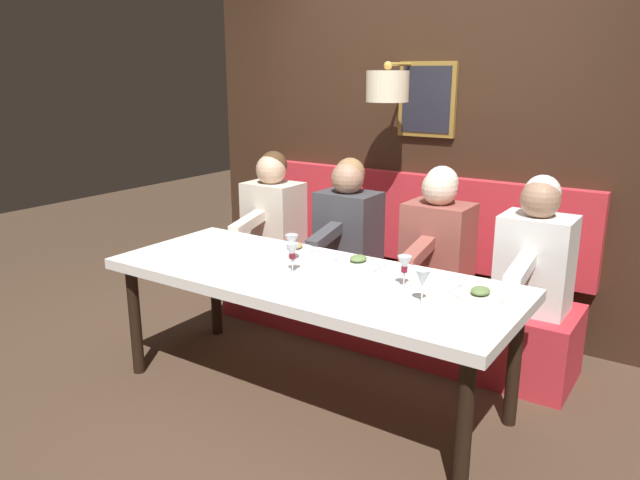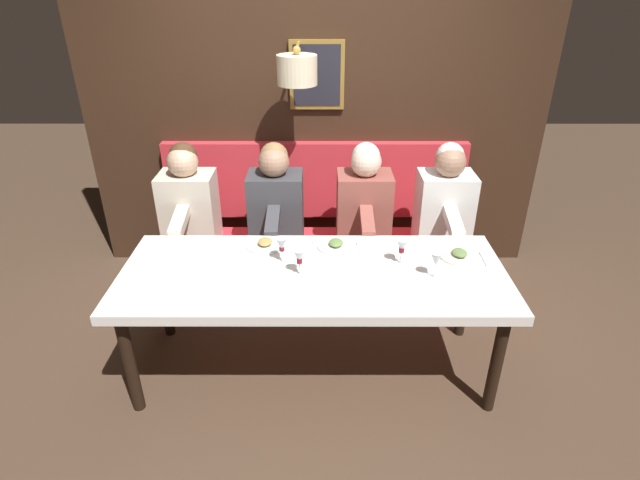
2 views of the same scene
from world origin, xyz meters
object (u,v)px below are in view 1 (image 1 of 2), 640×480
at_px(diner_middle, 348,221).
at_px(wine_glass_0, 292,243).
at_px(diner_nearest, 536,249).
at_px(dining_table, 309,284).
at_px(diner_near, 438,234).
at_px(diner_far, 273,209).
at_px(wine_glass_2, 404,265).
at_px(wine_glass_1, 292,252).
at_px(wine_glass_3, 423,280).

distance_m(diner_middle, wine_glass_0, 0.79).
bearing_deg(diner_nearest, dining_table, 132.45).
bearing_deg(diner_near, diner_nearest, -90.00).
height_order(diner_near, diner_far, same).
bearing_deg(diner_far, diner_nearest, -90.00).
bearing_deg(diner_near, wine_glass_2, -168.59).
relative_size(wine_glass_1, wine_glass_3, 1.00).
height_order(wine_glass_0, wine_glass_3, same).
height_order(dining_table, wine_glass_1, wine_glass_1).
xyz_separation_m(diner_middle, wine_glass_3, (-0.95, -0.99, 0.04)).
bearing_deg(diner_far, wine_glass_3, -120.29).
height_order(dining_table, diner_nearest, diner_nearest).
xyz_separation_m(dining_table, diner_far, (0.88, 0.94, 0.14)).
relative_size(wine_glass_2, wine_glass_3, 1.00).
bearing_deg(wine_glass_1, wine_glass_0, 37.43).
height_order(diner_far, wine_glass_1, diner_far).
bearing_deg(dining_table, wine_glass_3, -95.91).
bearing_deg(diner_middle, wine_glass_3, -134.07).
distance_m(diner_near, diner_middle, 0.65).
distance_m(wine_glass_2, wine_glass_3, 0.23).
distance_m(dining_table, diner_far, 1.29).
distance_m(dining_table, wine_glass_0, 0.28).
relative_size(diner_nearest, wine_glass_3, 4.82).
bearing_deg(wine_glass_3, diner_nearest, -15.66).
xyz_separation_m(wine_glass_1, wine_glass_2, (0.13, -0.60, -0.00)).
height_order(diner_near, wine_glass_2, diner_near).
xyz_separation_m(diner_near, wine_glass_2, (-0.80, -0.16, 0.04)).
relative_size(diner_nearest, wine_glass_1, 4.82).
relative_size(diner_nearest, diner_near, 1.00).
relative_size(diner_near, diner_middle, 1.00).
height_order(diner_far, wine_glass_3, diner_far).
bearing_deg(wine_glass_1, wine_glass_3, -92.28).
relative_size(diner_near, wine_glass_3, 4.82).
xyz_separation_m(diner_near, diner_far, (0.00, 1.30, 0.00)).
distance_m(diner_near, wine_glass_0, 0.96).
bearing_deg(dining_table, diner_nearest, -47.55).
relative_size(diner_middle, wine_glass_3, 4.82).
height_order(diner_near, wine_glass_0, diner_near).
xyz_separation_m(diner_nearest, wine_glass_1, (-0.92, 1.04, 0.04)).
height_order(diner_middle, wine_glass_2, diner_middle).
bearing_deg(diner_far, diner_near, -90.00).
xyz_separation_m(diner_middle, diner_far, (0.00, 0.65, 0.00)).
distance_m(diner_near, wine_glass_3, 1.01).
bearing_deg(diner_middle, wine_glass_2, -134.34).
distance_m(diner_nearest, diner_far, 1.90).
relative_size(diner_nearest, wine_glass_0, 4.82).
relative_size(wine_glass_0, wine_glass_2, 1.00).
bearing_deg(wine_glass_1, diner_far, 42.90).
xyz_separation_m(diner_middle, wine_glass_1, (-0.92, -0.21, 0.04)).
xyz_separation_m(dining_table, diner_near, (0.88, -0.37, 0.14)).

